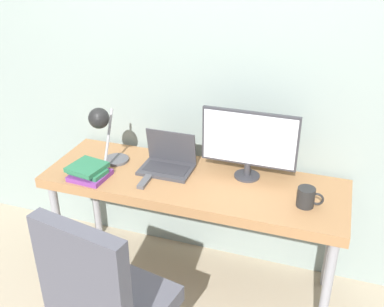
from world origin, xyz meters
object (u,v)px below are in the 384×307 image
(laptop, at_px, (168,162))
(office_chair, at_px, (104,301))
(mug, at_px, (306,197))
(desk_lamp, at_px, (103,127))
(book_stack, at_px, (89,172))
(monitor, at_px, (249,141))

(laptop, relative_size, office_chair, 0.29)
(office_chair, bearing_deg, mug, 45.76)
(desk_lamp, height_order, book_stack, desk_lamp)
(office_chair, xyz_separation_m, book_stack, (-0.45, 0.68, 0.20))
(laptop, bearing_deg, book_stack, -148.33)
(mug, bearing_deg, monitor, 150.26)
(office_chair, bearing_deg, laptop, 93.54)
(office_chair, bearing_deg, desk_lamp, 116.59)
(mug, bearing_deg, office_chair, -134.24)
(monitor, distance_m, desk_lamp, 0.83)
(monitor, height_order, desk_lamp, desk_lamp)
(laptop, relative_size, desk_lamp, 0.75)
(monitor, distance_m, mug, 0.44)
(desk_lamp, bearing_deg, office_chair, -63.41)
(monitor, xyz_separation_m, desk_lamp, (-0.80, -0.19, 0.05))
(laptop, distance_m, office_chair, 0.94)
(monitor, xyz_separation_m, mug, (0.35, -0.20, -0.17))
(monitor, height_order, mug, monitor)
(book_stack, bearing_deg, laptop, 31.67)
(laptop, bearing_deg, monitor, 7.63)
(office_chair, relative_size, book_stack, 4.60)
(laptop, xyz_separation_m, desk_lamp, (-0.34, -0.13, 0.23))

